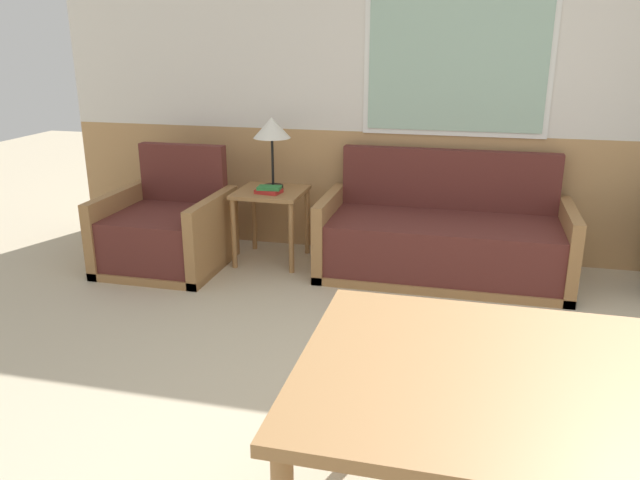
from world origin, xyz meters
TOP-DOWN VIEW (x-y plane):
  - ground_plane at (0.00, 0.00)m, footprint 16.00×16.00m
  - wall_back at (-0.02, 2.63)m, footprint 7.20×0.09m
  - couch at (-0.37, 2.16)m, footprint 1.79×0.81m
  - armchair at (-2.45, 1.86)m, footprint 0.87×0.85m
  - side_table at (-1.70, 2.17)m, footprint 0.52×0.52m
  - table_lamp at (-1.71, 2.26)m, footprint 0.29×0.29m
  - book_stack at (-1.69, 2.08)m, footprint 0.20×0.17m
  - dining_table at (0.17, -0.60)m, footprint 1.69×1.00m

SIDE VIEW (x-z plane):
  - ground_plane at x=0.00m, z-range 0.00..0.00m
  - armchair at x=-2.45m, z-range -0.18..0.71m
  - couch at x=-0.37m, z-range -0.18..0.72m
  - side_table at x=-1.70m, z-range 0.19..0.76m
  - book_stack at x=-1.69m, z-range 0.57..0.63m
  - dining_table at x=0.17m, z-range 0.31..1.08m
  - table_lamp at x=-1.71m, z-range 0.75..1.30m
  - wall_back at x=-0.02m, z-range 0.01..2.71m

